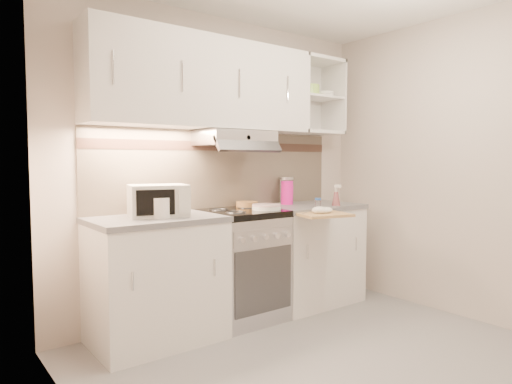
% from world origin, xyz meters
% --- Properties ---
extents(ground, '(3.00, 3.00, 0.00)m').
position_xyz_m(ground, '(0.00, 0.00, 0.00)').
color(ground, gray).
rests_on(ground, ground).
extents(room_shell, '(3.04, 2.84, 2.52)m').
position_xyz_m(room_shell, '(0.00, 0.37, 1.63)').
color(room_shell, beige).
rests_on(room_shell, ground).
extents(base_cabinet_left, '(0.90, 0.60, 0.86)m').
position_xyz_m(base_cabinet_left, '(-0.75, 1.10, 0.43)').
color(base_cabinet_left, white).
rests_on(base_cabinet_left, ground).
extents(worktop_left, '(0.92, 0.62, 0.04)m').
position_xyz_m(worktop_left, '(-0.75, 1.10, 0.88)').
color(worktop_left, slate).
rests_on(worktop_left, base_cabinet_left).
extents(base_cabinet_right, '(0.90, 0.60, 0.86)m').
position_xyz_m(base_cabinet_right, '(0.75, 1.10, 0.43)').
color(base_cabinet_right, white).
rests_on(base_cabinet_right, ground).
extents(worktop_right, '(0.92, 0.62, 0.04)m').
position_xyz_m(worktop_right, '(0.75, 1.10, 0.88)').
color(worktop_right, slate).
rests_on(worktop_right, base_cabinet_right).
extents(electric_range, '(0.60, 0.60, 0.90)m').
position_xyz_m(electric_range, '(0.00, 1.10, 0.45)').
color(electric_range, '#B7B7BC').
rests_on(electric_range, ground).
extents(microwave, '(0.46, 0.39, 0.23)m').
position_xyz_m(microwave, '(-0.72, 1.12, 1.01)').
color(microwave, silver).
rests_on(microwave, worktop_left).
extents(watering_can, '(0.26, 0.13, 0.22)m').
position_xyz_m(watering_can, '(-0.74, 1.01, 0.98)').
color(watering_can, white).
rests_on(watering_can, worktop_left).
extents(plate_stack, '(0.24, 0.24, 0.05)m').
position_xyz_m(plate_stack, '(0.17, 0.99, 0.92)').
color(plate_stack, white).
rests_on(plate_stack, electric_range).
extents(bread_loaf, '(0.19, 0.19, 0.05)m').
position_xyz_m(bread_loaf, '(0.17, 1.26, 0.92)').
color(bread_loaf, '#A75F3D').
rests_on(bread_loaf, electric_range).
extents(pink_pitcher, '(0.11, 0.11, 0.21)m').
position_xyz_m(pink_pitcher, '(0.60, 1.23, 1.01)').
color(pink_pitcher, '#E8159A').
rests_on(pink_pitcher, worktop_right).
extents(glass_jar, '(0.13, 0.13, 0.25)m').
position_xyz_m(glass_jar, '(0.66, 1.30, 1.02)').
color(glass_jar, white).
rests_on(glass_jar, worktop_right).
extents(spice_jar, '(0.05, 0.05, 0.08)m').
position_xyz_m(spice_jar, '(0.65, 0.88, 0.94)').
color(spice_jar, silver).
rests_on(spice_jar, worktop_right).
extents(spray_bottle, '(0.08, 0.08, 0.20)m').
position_xyz_m(spray_bottle, '(0.87, 0.88, 0.98)').
color(spray_bottle, '#D6787F').
rests_on(spray_bottle, worktop_right).
extents(cutting_board, '(0.46, 0.44, 0.02)m').
position_xyz_m(cutting_board, '(0.48, 0.66, 0.87)').
color(cutting_board, tan).
rests_on(cutting_board, base_cabinet_right).
extents(dish_towel, '(0.28, 0.24, 0.07)m').
position_xyz_m(dish_towel, '(0.48, 0.71, 0.91)').
color(dish_towel, white).
rests_on(dish_towel, cutting_board).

